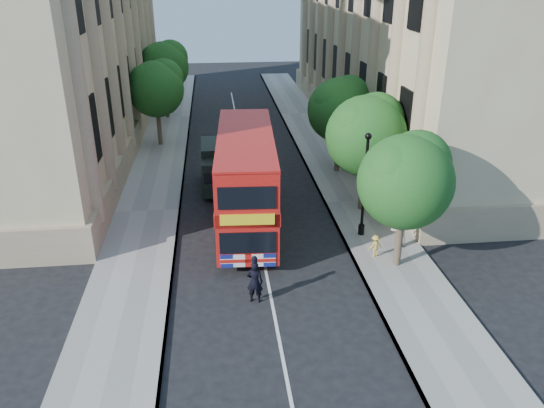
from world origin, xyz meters
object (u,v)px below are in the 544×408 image
object	(u,v)px
police_constable	(255,282)
woman_pedestrian	(399,230)
lamp_post	(364,189)
box_van	(218,168)
double_decker_bus	(246,178)

from	to	relation	value
police_constable	woman_pedestrian	world-z (taller)	woman_pedestrian
lamp_post	box_van	xyz separation A→B (m)	(-6.85, 7.08, -1.22)
lamp_post	woman_pedestrian	bearing A→B (deg)	-45.70
box_van	police_constable	distance (m)	12.15
double_decker_bus	lamp_post	bearing A→B (deg)	-16.04
box_van	police_constable	xyz separation A→B (m)	(1.19, -12.08, -0.40)
lamp_post	police_constable	size ratio (longest dim) A/B	2.90
box_van	police_constable	size ratio (longest dim) A/B	2.60
lamp_post	police_constable	xyz separation A→B (m)	(-5.65, -5.00, -1.62)
lamp_post	police_constable	world-z (taller)	lamp_post
box_van	police_constable	world-z (taller)	box_van
police_constable	woman_pedestrian	size ratio (longest dim) A/B	1.04
police_constable	lamp_post	bearing A→B (deg)	-125.17
police_constable	woman_pedestrian	distance (m)	7.89
box_van	woman_pedestrian	bearing A→B (deg)	-46.72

